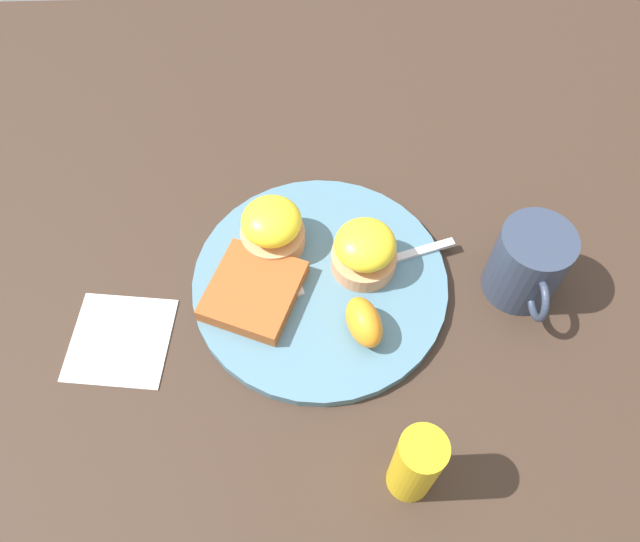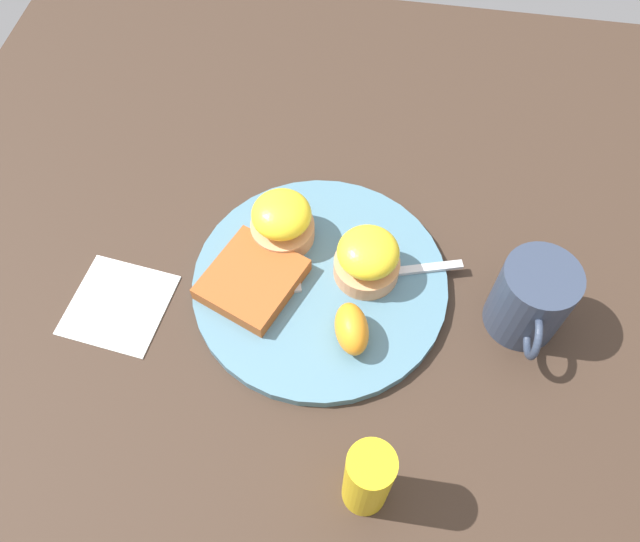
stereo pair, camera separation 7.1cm
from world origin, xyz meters
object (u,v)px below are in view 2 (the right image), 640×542
fork (347,277)px  cup (531,299)px  sandwich_benedict_right (282,221)px  orange_wedge (352,329)px  sandwich_benedict_left (368,258)px  condiment_bottle (368,479)px  hashbrown_patty (252,279)px

fork → cup: cup is taller
fork → cup: bearing=85.5°
sandwich_benedict_right → orange_wedge: bearing=39.2°
sandwich_benedict_left → orange_wedge: bearing=-4.1°
fork → condiment_bottle: (0.23, 0.05, 0.04)m
cup → condiment_bottle: condiment_bottle is taller
sandwich_benedict_left → sandwich_benedict_right: same height
hashbrown_patty → orange_wedge: bearing=67.6°
cup → condiment_bottle: (0.22, -0.15, 0.01)m
hashbrown_patty → fork: (-0.02, 0.11, -0.01)m
sandwich_benedict_right → orange_wedge: size_ratio=1.27×
orange_wedge → condiment_bottle: bearing=12.4°
sandwich_benedict_left → sandwich_benedict_right: size_ratio=1.00×
orange_wedge → sandwich_benedict_left: bearing=175.9°
orange_wedge → cup: (-0.06, 0.19, 0.01)m
sandwich_benedict_right → fork: (0.05, 0.08, -0.03)m
hashbrown_patty → fork: hashbrown_patty is taller
cup → sandwich_benedict_left: bearing=-98.6°
sandwich_benedict_left → sandwich_benedict_right: bearing=-108.8°
sandwich_benedict_right → orange_wedge: 0.16m
cup → fork: bearing=-94.5°
condiment_bottle → fork: bearing=-167.9°
orange_wedge → fork: size_ratio=0.25×
hashbrown_patty → cup: cup is taller
hashbrown_patty → sandwich_benedict_right: bearing=163.0°
sandwich_benedict_right → hashbrown_patty: 0.08m
fork → sandwich_benedict_right: bearing=-119.3°
sandwich_benedict_left → hashbrown_patty: sandwich_benedict_left is taller
hashbrown_patty → condiment_bottle: bearing=36.9°
sandwich_benedict_right → condiment_bottle: 0.31m
cup → condiment_bottle: size_ratio=0.97×
sandwich_benedict_right → fork: 0.10m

